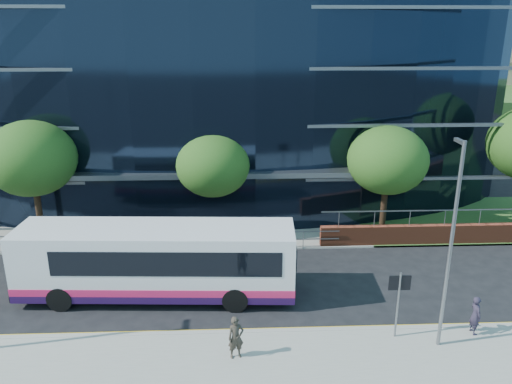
{
  "coord_description": "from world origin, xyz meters",
  "views": [
    {
      "loc": [
        -1.71,
        -18.29,
        11.75
      ],
      "look_at": [
        -0.58,
        8.0,
        3.07
      ],
      "focal_mm": 35.0,
      "sensor_mm": 36.0,
      "label": 1
    }
  ],
  "objects_px": {
    "street_sign": "(399,291)",
    "tree_dist_e": "(453,92)",
    "pedestrian_b": "(236,337)",
    "tree_far_a": "(31,159)",
    "tree_far_b": "(213,166)",
    "streetlight_east": "(451,242)",
    "city_bus": "(159,261)",
    "tree_far_c": "(388,160)",
    "pedestrian": "(475,315)"
  },
  "relations": [
    {
      "from": "tree_far_a",
      "to": "street_sign",
      "type": "bearing_deg",
      "value": -31.17
    },
    {
      "from": "street_sign",
      "to": "pedestrian_b",
      "type": "bearing_deg",
      "value": -170.61
    },
    {
      "from": "street_sign",
      "to": "streetlight_east",
      "type": "height_order",
      "value": "streetlight_east"
    },
    {
      "from": "pedestrian_b",
      "to": "tree_far_a",
      "type": "bearing_deg",
      "value": 118.03
    },
    {
      "from": "tree_far_b",
      "to": "tree_far_c",
      "type": "height_order",
      "value": "tree_far_c"
    },
    {
      "from": "tree_far_b",
      "to": "city_bus",
      "type": "distance_m",
      "value": 8.0
    },
    {
      "from": "tree_dist_e",
      "to": "city_bus",
      "type": "distance_m",
      "value": 47.84
    },
    {
      "from": "tree_far_a",
      "to": "pedestrian",
      "type": "bearing_deg",
      "value": -26.9
    },
    {
      "from": "city_bus",
      "to": "pedestrian",
      "type": "bearing_deg",
      "value": -13.01
    },
    {
      "from": "tree_dist_e",
      "to": "pedestrian_b",
      "type": "xyz_separation_m",
      "value": [
        -25.77,
        -42.62,
        -3.56
      ]
    },
    {
      "from": "streetlight_east",
      "to": "city_bus",
      "type": "relative_size",
      "value": 0.64
    },
    {
      "from": "tree_far_c",
      "to": "pedestrian",
      "type": "relative_size",
      "value": 4.06
    },
    {
      "from": "tree_far_b",
      "to": "tree_dist_e",
      "type": "distance_m",
      "value": 40.74
    },
    {
      "from": "street_sign",
      "to": "pedestrian",
      "type": "distance_m",
      "value": 3.41
    },
    {
      "from": "tree_far_b",
      "to": "pedestrian",
      "type": "distance_m",
      "value": 15.69
    },
    {
      "from": "tree_dist_e",
      "to": "pedestrian_b",
      "type": "height_order",
      "value": "tree_dist_e"
    },
    {
      "from": "street_sign",
      "to": "pedestrian",
      "type": "relative_size",
      "value": 1.75
    },
    {
      "from": "tree_far_b",
      "to": "pedestrian",
      "type": "relative_size",
      "value": 3.77
    },
    {
      "from": "tree_dist_e",
      "to": "streetlight_east",
      "type": "height_order",
      "value": "streetlight_east"
    },
    {
      "from": "street_sign",
      "to": "tree_far_b",
      "type": "height_order",
      "value": "tree_far_b"
    },
    {
      "from": "city_bus",
      "to": "pedestrian_b",
      "type": "relative_size",
      "value": 7.61
    },
    {
      "from": "tree_far_b",
      "to": "tree_far_c",
      "type": "bearing_deg",
      "value": -2.86
    },
    {
      "from": "tree_far_b",
      "to": "pedestrian_b",
      "type": "distance_m",
      "value": 12.61
    },
    {
      "from": "tree_far_b",
      "to": "streetlight_east",
      "type": "relative_size",
      "value": 0.76
    },
    {
      "from": "tree_far_a",
      "to": "pedestrian",
      "type": "relative_size",
      "value": 4.35
    },
    {
      "from": "street_sign",
      "to": "tree_far_c",
      "type": "height_order",
      "value": "tree_far_c"
    },
    {
      "from": "street_sign",
      "to": "streetlight_east",
      "type": "distance_m",
      "value": 2.8
    },
    {
      "from": "tree_far_c",
      "to": "tree_far_b",
      "type": "bearing_deg",
      "value": 177.14
    },
    {
      "from": "tree_far_a",
      "to": "tree_far_b",
      "type": "distance_m",
      "value": 10.03
    },
    {
      "from": "tree_far_b",
      "to": "streetlight_east",
      "type": "distance_m",
      "value": 14.74
    },
    {
      "from": "streetlight_east",
      "to": "tree_dist_e",
      "type": "bearing_deg",
      "value": 66.89
    },
    {
      "from": "streetlight_east",
      "to": "pedestrian_b",
      "type": "xyz_separation_m",
      "value": [
        -7.77,
        -0.45,
        -3.47
      ]
    },
    {
      "from": "tree_far_a",
      "to": "city_bus",
      "type": "height_order",
      "value": "tree_far_a"
    },
    {
      "from": "city_bus",
      "to": "pedestrian",
      "type": "distance_m",
      "value": 13.44
    },
    {
      "from": "pedestrian",
      "to": "street_sign",
      "type": "bearing_deg",
      "value": 86.58
    },
    {
      "from": "streetlight_east",
      "to": "street_sign",
      "type": "bearing_deg",
      "value": 158.64
    },
    {
      "from": "streetlight_east",
      "to": "pedestrian_b",
      "type": "distance_m",
      "value": 8.52
    },
    {
      "from": "pedestrian_b",
      "to": "streetlight_east",
      "type": "bearing_deg",
      "value": -12.65
    },
    {
      "from": "tree_far_a",
      "to": "tree_dist_e",
      "type": "xyz_separation_m",
      "value": [
        37.0,
        31.0,
        -0.33
      ]
    },
    {
      "from": "tree_far_b",
      "to": "tree_dist_e",
      "type": "relative_size",
      "value": 0.93
    },
    {
      "from": "tree_far_a",
      "to": "tree_far_c",
      "type": "height_order",
      "value": "tree_far_a"
    },
    {
      "from": "tree_far_c",
      "to": "pedestrian",
      "type": "bearing_deg",
      "value": -86.2
    },
    {
      "from": "street_sign",
      "to": "tree_far_a",
      "type": "xyz_separation_m",
      "value": [
        -17.5,
        10.59,
        2.71
      ]
    },
    {
      "from": "street_sign",
      "to": "tree_dist_e",
      "type": "relative_size",
      "value": 0.43
    },
    {
      "from": "city_bus",
      "to": "pedestrian",
      "type": "xyz_separation_m",
      "value": [
        12.89,
        -3.71,
        -0.83
      ]
    },
    {
      "from": "street_sign",
      "to": "tree_far_a",
      "type": "relative_size",
      "value": 0.4
    },
    {
      "from": "tree_dist_e",
      "to": "city_bus",
      "type": "bearing_deg",
      "value": -127.69
    },
    {
      "from": "street_sign",
      "to": "tree_dist_e",
      "type": "bearing_deg",
      "value": 64.88
    },
    {
      "from": "streetlight_east",
      "to": "city_bus",
      "type": "distance_m",
      "value": 12.31
    },
    {
      "from": "street_sign",
      "to": "city_bus",
      "type": "bearing_deg",
      "value": 158.64
    }
  ]
}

